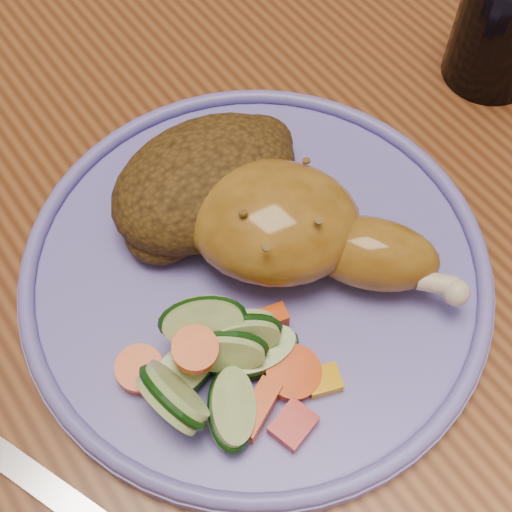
% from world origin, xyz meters
% --- Properties ---
extents(ground, '(4.00, 4.00, 0.00)m').
position_xyz_m(ground, '(0.00, 0.00, 0.00)').
color(ground, '#4E2B1B').
rests_on(ground, ground).
extents(dining_table, '(0.90, 1.40, 0.75)m').
position_xyz_m(dining_table, '(0.00, 0.00, 0.67)').
color(dining_table, brown).
rests_on(dining_table, ground).
extents(plate, '(0.29, 0.29, 0.01)m').
position_xyz_m(plate, '(-0.01, -0.13, 0.76)').
color(plate, '#6A62C2').
rests_on(plate, dining_table).
extents(plate_rim, '(0.29, 0.29, 0.01)m').
position_xyz_m(plate_rim, '(-0.01, -0.13, 0.77)').
color(plate_rim, '#6A62C2').
rests_on(plate_rim, plate).
extents(chicken_leg, '(0.15, 0.17, 0.06)m').
position_xyz_m(chicken_leg, '(0.01, -0.13, 0.79)').
color(chicken_leg, '#996920').
rests_on(chicken_leg, plate).
extents(rice_pilaf, '(0.13, 0.09, 0.05)m').
position_xyz_m(rice_pilaf, '(-0.01, -0.07, 0.78)').
color(rice_pilaf, '#4B3212').
rests_on(rice_pilaf, plate).
extents(vegetable_pile, '(0.11, 0.11, 0.05)m').
position_xyz_m(vegetable_pile, '(-0.07, -0.17, 0.78)').
color(vegetable_pile, '#A50A05').
rests_on(vegetable_pile, plate).
extents(fork, '(0.08, 0.17, 0.00)m').
position_xyz_m(fork, '(-0.19, -0.14, 0.75)').
color(fork, silver).
rests_on(fork, dining_table).
extents(drinking_glass, '(0.07, 0.07, 0.09)m').
position_xyz_m(drinking_glass, '(0.23, -0.09, 0.80)').
color(drinking_glass, black).
rests_on(drinking_glass, dining_table).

